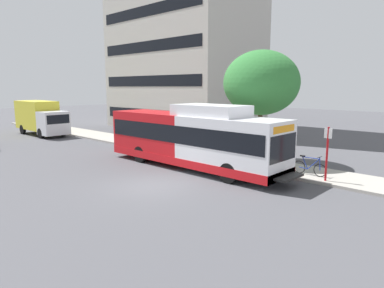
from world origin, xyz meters
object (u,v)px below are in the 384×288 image
(bicycle_parked, at_px, (310,167))
(bus_stop_sign_pole, at_px, (327,150))
(box_truck_background, at_px, (41,117))
(transit_bus, at_px, (192,138))
(street_tree_near_stop, at_px, (261,83))

(bicycle_parked, bearing_deg, bus_stop_sign_pole, -115.93)
(bus_stop_sign_pole, xyz_separation_m, box_truck_background, (-2.10, 26.82, 0.09))
(box_truck_background, bearing_deg, transit_bus, -89.75)
(transit_bus, xyz_separation_m, bus_stop_sign_pole, (2.01, -6.93, -0.05))
(transit_bus, distance_m, box_truck_background, 19.89)
(transit_bus, distance_m, street_tree_near_stop, 5.46)
(bicycle_parked, height_order, street_tree_near_stop, street_tree_near_stop)
(transit_bus, bearing_deg, box_truck_background, 90.25)
(transit_bus, bearing_deg, bus_stop_sign_pole, -73.82)
(bicycle_parked, bearing_deg, street_tree_near_stop, 68.92)
(bus_stop_sign_pole, height_order, bicycle_parked, bus_stop_sign_pole)
(street_tree_near_stop, xyz_separation_m, box_truck_background, (-4.13, 21.81, -3.08))
(bus_stop_sign_pole, distance_m, box_truck_background, 26.90)
(transit_bus, distance_m, bicycle_parked, 6.50)
(bicycle_parked, distance_m, box_truck_background, 25.94)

